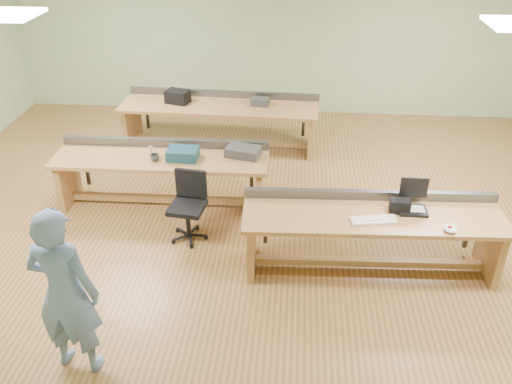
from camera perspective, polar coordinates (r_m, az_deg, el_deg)
floor at (r=7.32m, az=0.91°, el=-2.94°), size 10.00×10.00×0.00m
wall_back at (r=10.44m, az=2.52°, el=16.23°), size 10.00×0.04×3.00m
wall_front at (r=3.29m, az=-3.84°, el=-18.95°), size 10.00×0.04×3.00m
workbench_front at (r=6.30m, az=12.07°, el=-3.67°), size 2.95×0.90×0.86m
workbench_mid at (r=7.52m, az=-9.81°, el=2.45°), size 2.90×0.80×0.86m
workbench_back at (r=9.19m, az=-3.80°, el=8.13°), size 3.31×1.01×0.86m
person at (r=5.08m, az=-19.46°, el=-9.97°), size 0.67×0.48×1.72m
laptop_base at (r=6.32m, az=16.18°, el=-1.87°), size 0.31×0.26×0.03m
laptop_screen at (r=6.31m, az=16.30°, el=0.46°), size 0.31×0.02×0.24m
keyboard at (r=6.04m, az=12.31°, el=-2.93°), size 0.52×0.25×0.03m
trackball_mouse at (r=6.09m, az=19.78°, el=-3.65°), size 0.16×0.18×0.07m
camera_bag at (r=6.25m, az=14.91°, el=-1.42°), size 0.23×0.15×0.15m
task_chair at (r=6.87m, az=-7.07°, el=-2.41°), size 0.54×0.54×0.89m
parts_bin_teal at (r=7.28m, az=-7.70°, el=4.01°), size 0.41×0.31×0.14m
parts_bin_grey at (r=7.30m, az=-1.35°, el=4.28°), size 0.50×0.38×0.12m
mug at (r=7.30m, az=-10.61°, el=3.59°), size 0.13×0.13×0.09m
drinks_can at (r=7.48m, az=-11.03°, el=4.33°), size 0.06×0.06×0.11m
storage_box_back at (r=9.23m, az=-8.24°, el=9.91°), size 0.43×0.35×0.21m
tray_back at (r=9.05m, az=0.41°, el=9.48°), size 0.32×0.25×0.11m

